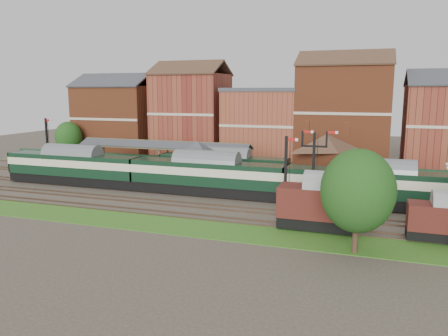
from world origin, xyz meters
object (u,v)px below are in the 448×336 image
(signal_box, at_px, (198,163))
(dmu_train, at_px, (207,174))
(semaphore_bracket, at_px, (314,166))
(goods_van_a, at_px, (317,204))
(platform_railcar, at_px, (223,167))

(signal_box, height_order, dmu_train, signal_box)
(semaphore_bracket, height_order, goods_van_a, semaphore_bracket)
(signal_box, relative_size, platform_railcar, 0.35)
(signal_box, distance_m, goods_van_a, 20.36)
(semaphore_bracket, bearing_deg, goods_van_a, -79.55)
(platform_railcar, relative_size, goods_van_a, 2.57)
(signal_box, height_order, goods_van_a, signal_box)
(dmu_train, distance_m, goods_van_a, 16.49)
(platform_railcar, distance_m, goods_van_a, 20.91)
(dmu_train, distance_m, platform_railcar, 6.51)
(platform_railcar, bearing_deg, signal_box, -124.16)
(semaphore_bracket, relative_size, platform_railcar, 0.47)
(signal_box, bearing_deg, semaphore_bracket, -20.92)
(semaphore_bracket, distance_m, dmu_train, 13.03)
(platform_railcar, height_order, goods_van_a, goods_van_a)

